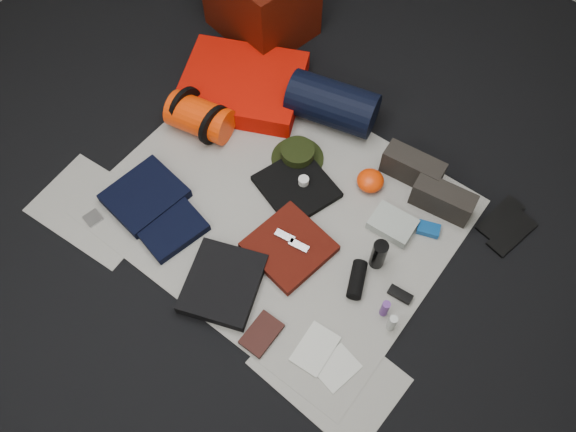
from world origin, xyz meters
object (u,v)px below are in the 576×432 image
Objects in this scene: navy_duffel at (332,104)px; water_bottle at (379,254)px; paperback_book at (262,334)px; sleeping_pad at (243,85)px; compact_camera at (391,231)px; stuff_sack at (200,117)px.

navy_duffel reaches higher than water_bottle.
navy_duffel is 2.52× the size of paperback_book.
sleeping_pad is 5.77× the size of compact_camera.
sleeping_pad is 1.96× the size of stuff_sack.
navy_duffel is at bearing 150.79° from compact_camera.
water_bottle is 0.97× the size of paperback_book.
water_bottle is (1.15, -0.09, -0.01)m from stuff_sack.
navy_duffel is 1.23m from paperback_book.
paperback_book is at bearing -109.35° from water_bottle.
stuff_sack is at bearing 175.34° from water_bottle.
stuff_sack is 2.94× the size of compact_camera.
paperback_book is at bearing -35.76° from stuff_sack.
water_bottle is at bearing -4.66° from stuff_sack.
paperback_book is (0.44, -1.14, -0.11)m from navy_duffel.
navy_duffel is (0.50, 0.47, 0.02)m from stuff_sack.
compact_camera is at bearing 3.76° from stuff_sack.
compact_camera is (-0.03, 0.17, -0.06)m from water_bottle.
sleeping_pad is 3.64× the size of water_bottle.
compact_camera is 0.77m from paperback_book.
navy_duffel is at bearing 139.16° from water_bottle.
compact_camera is at bearing 100.18° from water_bottle.
stuff_sack reaches higher than sleeping_pad.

